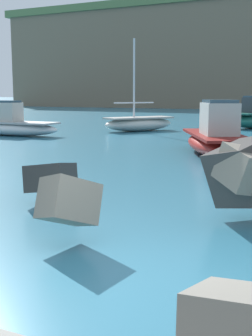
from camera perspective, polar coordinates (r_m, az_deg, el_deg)
ground_plane at (r=5.95m, az=-1.59°, el=-14.20°), size 400.00×400.00×0.00m
breakwater_jetty at (r=7.13m, az=-0.98°, el=-0.03°), size 31.97×6.50×2.61m
boat_near_centre at (r=26.87m, az=-13.97°, el=5.19°), size 5.97×1.88×1.95m
boat_near_right at (r=18.11m, az=11.07°, el=3.60°), size 4.45×6.06×2.12m
boat_mid_left at (r=29.11m, az=1.58°, el=5.53°), size 3.99×4.85×5.62m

